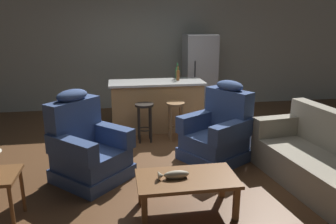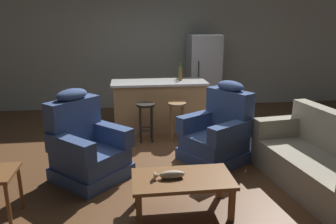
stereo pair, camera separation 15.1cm
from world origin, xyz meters
name	(u,v)px [view 1 (the left image)]	position (x,y,z in m)	size (l,w,h in m)	color
ground_plane	(168,156)	(0.00, 0.00, 0.00)	(12.00, 12.00, 0.00)	brown
back_wall	(147,54)	(0.00, 3.12, 1.30)	(12.00, 0.05, 2.60)	#B2B2A3
coffee_table	(187,182)	(-0.04, -1.57, 0.36)	(1.10, 0.60, 0.42)	brown
fish_figurine	(173,175)	(-0.19, -1.57, 0.46)	(0.34, 0.10, 0.10)	#4C3823
couch	(323,162)	(1.80, -1.28, 0.34)	(1.06, 1.99, 0.94)	#9E937F
recliner_near_lamp	(87,148)	(-1.18, -0.55, 0.42)	(1.19, 1.19, 1.20)	#384C7A
recliner_near_island	(218,133)	(0.74, -0.21, 0.42)	(1.15, 1.15, 1.20)	#384C7A
kitchen_island	(157,105)	(0.00, 1.35, 0.48)	(1.80, 0.70, 0.95)	#AD7F4C
bar_stool_left	(144,115)	(-0.30, 0.72, 0.47)	(0.32, 0.32, 0.68)	black
bar_stool_right	(175,114)	(0.25, 0.72, 0.47)	(0.32, 0.32, 0.68)	olive
refrigerator	(199,74)	(1.15, 2.55, 0.88)	(0.70, 0.69, 1.76)	#B7B7BC
bottle_tall_green	(177,73)	(0.45, 1.61, 1.07)	(0.08, 0.08, 0.31)	#2D6B38
bottle_short_amber	(178,75)	(0.42, 1.39, 1.05)	(0.06, 0.06, 0.27)	brown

